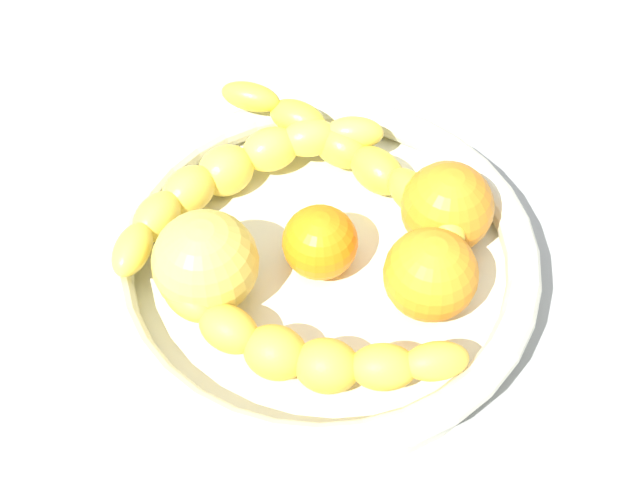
{
  "coord_description": "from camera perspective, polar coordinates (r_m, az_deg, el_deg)",
  "views": [
    {
      "loc": [
        14.37,
        35.28,
        57.55
      ],
      "look_at": [
        0.0,
        0.0,
        8.21
      ],
      "focal_mm": 49.42,
      "sensor_mm": 36.0,
      "label": 1
    }
  ],
  "objects": [
    {
      "name": "kitchen_counter",
      "position": [
        0.68,
        0.0,
        -3.47
      ],
      "size": [
        120.0,
        120.0,
        3.0
      ],
      "primitive_type": "cube",
      "color": "#989B99",
      "rests_on": "ground"
    },
    {
      "name": "fruit_bowl",
      "position": [
        0.65,
        0.0,
        -1.51
      ],
      "size": [
        31.84,
        31.84,
        4.73
      ],
      "color": "beige",
      "rests_on": "kitchen_counter"
    },
    {
      "name": "banana_draped_left",
      "position": [
        0.58,
        -1.06,
        -7.06
      ],
      "size": [
        17.81,
        14.86,
        3.95
      ],
      "color": "yellow",
      "rests_on": "fruit_bowl"
    },
    {
      "name": "banana_draped_right",
      "position": [
        0.68,
        2.15,
        5.45
      ],
      "size": [
        12.15,
        22.03,
        4.62
      ],
      "color": "yellow",
      "rests_on": "fruit_bowl"
    },
    {
      "name": "banana_arching_top",
      "position": [
        0.67,
        -5.62,
        4.23
      ],
      "size": [
        23.96,
        10.71,
        4.44
      ],
      "color": "yellow",
      "rests_on": "fruit_bowl"
    },
    {
      "name": "orange_front",
      "position": [
        0.64,
        8.24,
        2.1
      ],
      "size": [
        6.79,
        6.79,
        6.79
      ],
      "primitive_type": "sphere",
      "color": "orange",
      "rests_on": "fruit_bowl"
    },
    {
      "name": "orange_mid_left",
      "position": [
        0.62,
        -0.22,
        -0.45
      ],
      "size": [
        5.46,
        5.46,
        5.46
      ],
      "primitive_type": "sphere",
      "color": "orange",
      "rests_on": "fruit_bowl"
    },
    {
      "name": "orange_mid_right",
      "position": [
        0.61,
        7.18,
        -2.23
      ],
      "size": [
        6.58,
        6.58,
        6.58
      ],
      "primitive_type": "sphere",
      "color": "orange",
      "rests_on": "fruit_bowl"
    },
    {
      "name": "apple_yellow",
      "position": [
        0.61,
        -7.43,
        -1.46
      ],
      "size": [
        7.41,
        7.41,
        7.41
      ],
      "primitive_type": "sphere",
      "color": "#EACF50",
      "rests_on": "fruit_bowl"
    }
  ]
}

